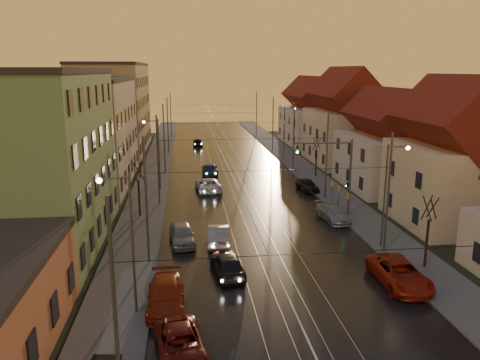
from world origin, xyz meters
name	(u,v)px	position (x,y,z in m)	size (l,w,h in m)	color
ground	(300,323)	(0.00, 0.00, 0.00)	(160.00, 160.00, 0.00)	black
road	(229,169)	(0.00, 40.00, 0.02)	(16.00, 120.00, 0.04)	black
sidewalk_left	(155,171)	(-10.00, 40.00, 0.07)	(4.00, 120.00, 0.15)	#4C4C4C
sidewalk_right	(301,167)	(10.00, 40.00, 0.07)	(4.00, 120.00, 0.15)	#4C4C4C
tram_rail_0	(213,170)	(-2.20, 40.00, 0.06)	(0.06, 120.00, 0.03)	gray
tram_rail_1	(224,169)	(-0.77, 40.00, 0.06)	(0.06, 120.00, 0.03)	gray
tram_rail_2	(235,169)	(0.77, 40.00, 0.06)	(0.06, 120.00, 0.03)	gray
tram_rail_3	(245,169)	(2.20, 40.00, 0.06)	(0.06, 120.00, 0.03)	gray
apartment_left_1	(30,162)	(-17.50, 14.00, 6.50)	(10.00, 18.00, 13.00)	#6E945E
apartment_left_2	(85,134)	(-17.50, 34.00, 6.00)	(10.00, 20.00, 12.00)	tan
apartment_left_3	(114,109)	(-17.50, 58.00, 7.00)	(10.00, 24.00, 14.00)	tan
house_right_1	(453,163)	(17.00, 15.00, 5.45)	(8.67, 10.20, 10.80)	beige
house_right_2	(388,148)	(17.00, 28.00, 4.64)	(9.18, 12.24, 9.20)	silver
house_right_3	(345,123)	(17.00, 43.00, 5.80)	(9.18, 14.28, 11.50)	beige
house_right_4	(311,116)	(17.00, 61.00, 5.05)	(9.18, 16.32, 10.00)	silver
catenary_pole_l_0	(115,313)	(-8.60, -6.00, 4.50)	(0.16, 0.16, 9.00)	#595B60
catenary_pole_l_1	(146,202)	(-8.60, 9.00, 4.50)	(0.16, 0.16, 9.00)	#595B60
catenary_pole_r_1	(388,194)	(8.60, 9.00, 4.50)	(0.16, 0.16, 9.00)	#595B60
catenary_pole_l_2	(158,161)	(-8.60, 24.00, 4.50)	(0.16, 0.16, 9.00)	#595B60
catenary_pole_r_2	(327,157)	(8.60, 24.00, 4.50)	(0.16, 0.16, 9.00)	#595B60
catenary_pole_l_3	(164,139)	(-8.60, 39.00, 4.50)	(0.16, 0.16, 9.00)	#595B60
catenary_pole_r_3	(294,137)	(8.60, 39.00, 4.50)	(0.16, 0.16, 9.00)	#595B60
catenary_pole_l_4	(168,126)	(-8.60, 54.00, 4.50)	(0.16, 0.16, 9.00)	#595B60
catenary_pole_r_4	(273,124)	(8.60, 54.00, 4.50)	(0.16, 0.16, 9.00)	#595B60
catenary_pole_l_5	(171,115)	(-8.60, 72.00, 4.50)	(0.16, 0.16, 9.00)	#595B60
catenary_pole_r_5	(256,114)	(8.60, 72.00, 4.50)	(0.16, 0.16, 9.00)	#595B60
street_lamp_0	(126,231)	(-9.10, 2.00, 4.89)	(1.75, 0.32, 8.00)	#595B60
street_lamp_1	(389,186)	(9.10, 10.00, 4.89)	(1.75, 0.32, 8.00)	#595B60
street_lamp_2	(156,147)	(-9.10, 30.00, 4.89)	(1.75, 0.32, 8.00)	#595B60
street_lamp_3	(286,128)	(9.10, 46.00, 4.89)	(1.75, 0.32, 8.00)	#595B60
traffic_light_mast	(340,168)	(7.99, 18.00, 4.60)	(5.30, 0.32, 7.20)	#595B60
bare_tree_0	(139,191)	(-10.20, 20.00, 2.49)	(1.09, 1.09, 5.11)	black
bare_tree_1	(428,234)	(10.20, 6.00, 2.49)	(1.09, 1.09, 5.11)	black
bare_tree_2	(316,158)	(10.40, 34.00, 2.49)	(1.09, 1.09, 5.11)	black
driving_car_0	(227,264)	(-3.30, 6.47, 0.78)	(1.85, 4.59, 1.56)	black
driving_car_1	(218,235)	(-3.48, 12.27, 0.75)	(1.60, 4.58, 1.51)	#9A9A9F
driving_car_2	(208,185)	(-3.45, 28.70, 0.76)	(2.51, 5.44, 1.51)	silver
driving_car_3	(210,169)	(-2.79, 37.19, 0.71)	(2.00, 4.92, 1.43)	navy
driving_car_4	(198,142)	(-3.66, 60.77, 0.71)	(1.68, 4.17, 1.42)	black
parked_left_1	(181,345)	(-6.32, -2.34, 0.67)	(2.22, 4.82, 1.34)	maroon
parked_left_2	(166,296)	(-7.20, 2.58, 0.74)	(2.09, 5.13, 1.49)	#992A0F
parked_left_3	(182,234)	(-6.32, 12.65, 0.77)	(1.82, 4.52, 1.54)	#9E9EA3
parked_right_0	(399,273)	(7.33, 3.81, 0.78)	(2.58, 5.59, 1.55)	#AE2311
parked_right_1	(333,213)	(7.19, 16.90, 0.68)	(1.92, 4.71, 1.37)	#A8A9AD
parked_right_2	(307,185)	(7.59, 27.47, 0.69)	(1.63, 4.05, 1.38)	black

